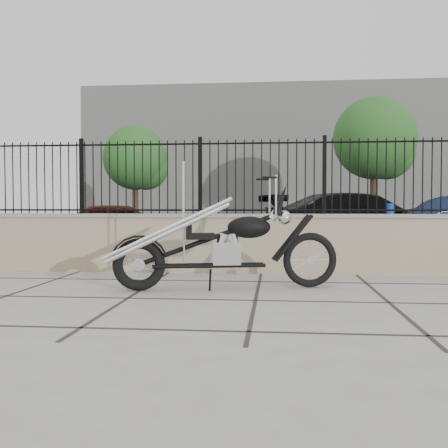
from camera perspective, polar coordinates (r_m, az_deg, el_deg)
name	(u,v)px	position (r m, az deg, el deg)	size (l,w,h in m)	color
ground_plane	(255,301)	(6.08, 3.45, -8.33)	(90.00, 90.00, 0.00)	#99968E
parking_lot	(269,237)	(18.51, 4.91, -1.38)	(30.00, 30.00, 0.00)	black
retaining_wall	(261,243)	(8.50, 4.09, -2.12)	(14.00, 0.36, 0.96)	gray
iron_fence	(262,177)	(8.49, 4.11, 5.17)	(14.00, 0.08, 1.20)	black
background_building	(272,159)	(32.61, 5.24, 7.11)	(22.00, 6.00, 8.00)	beige
chopper_motorcycle	(222,225)	(6.80, -0.25, -0.09)	(2.81, 0.49, 1.68)	black
car_red	(122,225)	(13.86, -11.06, -0.08)	(1.41, 3.49, 1.19)	#3C0E08
car_black	(361,222)	(13.29, 14.72, 0.26)	(1.97, 4.84, 1.40)	black
bollard_a	(141,237)	(10.62, -9.00, -1.46)	(0.11, 0.11, 0.91)	#0D1DCD
bollard_b	(390,233)	(10.71, 17.64, -0.89)	(0.14, 0.14, 1.14)	#0C41B6
tree_left	(135,155)	(23.45, -9.65, 7.41)	(2.80, 2.80, 4.73)	#382619
tree_right	(375,135)	(23.19, 16.07, 9.33)	(3.45, 3.45, 5.83)	#382619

